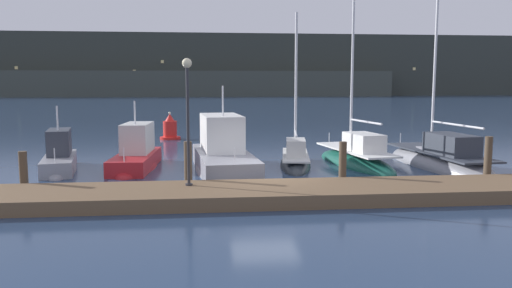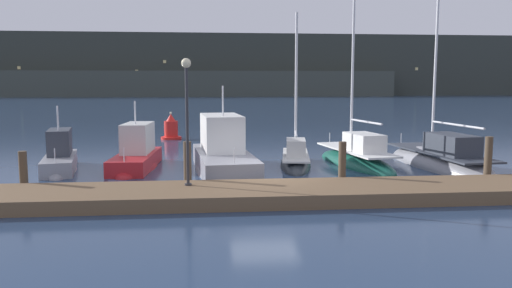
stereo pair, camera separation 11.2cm
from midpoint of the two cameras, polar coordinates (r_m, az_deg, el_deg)
name	(u,v)px [view 1 (the left image)]	position (r m, az deg, el deg)	size (l,w,h in m)	color
ground_plane	(265,187)	(18.64, 0.84, -4.89)	(400.00, 400.00, 0.00)	navy
dock	(273,193)	(16.50, 1.73, -5.68)	(25.06, 2.80, 0.45)	brown
mooring_pile_0	(24,173)	(18.94, -25.18, -3.04)	(0.28, 0.28, 1.52)	#4C3D2D
mooring_pile_1	(188,167)	(17.86, -7.94, -2.56)	(0.28, 0.28, 1.79)	#4C3D2D
mooring_pile_2	(343,165)	(18.52, 9.70, -2.37)	(0.28, 0.28, 1.71)	#4C3D2D
mooring_pile_3	(488,161)	(20.73, 24.83, -1.75)	(0.28, 0.28, 1.84)	#4C3D2D
motorboat_berth_1	(60,163)	(23.61, -21.67, -2.08)	(2.30, 5.04, 3.36)	gray
motorboat_berth_2	(136,160)	(23.22, -13.66, -1.82)	(2.05, 5.62, 3.59)	red
motorboat_berth_3	(223,160)	(21.89, -3.91, -1.79)	(3.09, 7.56, 4.21)	gray
sailboat_berth_4	(295,163)	(23.20, 4.38, -2.13)	(2.22, 5.44, 7.62)	#2D3338
sailboat_berth_5	(356,160)	(23.99, 11.23, -1.84)	(3.03, 6.92, 9.95)	#195647
sailboat_berth_6	(439,164)	(24.36, 20.08, -2.11)	(2.98, 8.17, 12.50)	gray
channel_buoy	(170,129)	(34.45, -9.89, 1.68)	(1.39, 1.39, 1.86)	red
dock_lamppost	(188,102)	(16.50, -8.02, 4.83)	(0.32, 0.32, 4.19)	#2D2D33
hillside_backdrop	(201,68)	(144.32, -6.31, 8.65)	(240.00, 23.00, 17.11)	#333833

